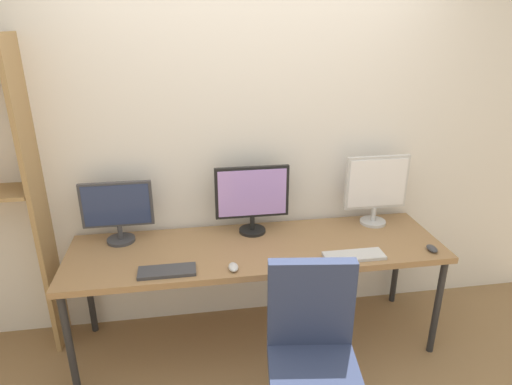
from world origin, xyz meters
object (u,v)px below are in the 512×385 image
(monitor_center, at_px, (252,196))
(keyboard_left, at_px, (167,271))
(office_chair, at_px, (311,375))
(monitor_right, at_px, (376,187))
(mouse_right_side, at_px, (233,267))
(mouse_left_side, at_px, (432,249))
(keyboard_right, at_px, (354,256))
(desk, at_px, (257,253))
(monitor_left, at_px, (117,209))

(monitor_center, relative_size, keyboard_left, 1.50)
(monitor_center, bearing_deg, office_chair, -81.25)
(monitor_right, height_order, mouse_right_side, monitor_right)
(office_chair, bearing_deg, mouse_left_side, 30.77)
(keyboard_right, distance_m, mouse_right_side, 0.74)
(keyboard_right, bearing_deg, office_chair, -126.62)
(keyboard_left, xyz_separation_m, mouse_left_side, (1.63, -0.00, 0.01))
(desk, relative_size, mouse_left_side, 24.74)
(desk, height_order, monitor_right, monitor_right)
(monitor_right, xyz_separation_m, mouse_left_side, (0.20, -0.44, -0.26))
(monitor_right, bearing_deg, desk, -166.25)
(monitor_center, xyz_separation_m, keyboard_left, (-0.56, -0.44, -0.25))
(keyboard_left, height_order, mouse_right_side, mouse_right_side)
(monitor_right, bearing_deg, mouse_right_side, -155.99)
(desk, height_order, mouse_right_side, mouse_right_side)
(office_chair, distance_m, mouse_left_side, 1.13)
(desk, relative_size, monitor_right, 4.80)
(monitor_right, height_order, keyboard_left, monitor_right)
(monitor_right, height_order, mouse_left_side, monitor_right)
(monitor_left, relative_size, monitor_center, 0.91)
(office_chair, xyz_separation_m, keyboard_right, (0.41, 0.55, 0.35))
(monitor_left, bearing_deg, office_chair, -44.17)
(desk, distance_m, monitor_right, 0.95)
(keyboard_left, bearing_deg, mouse_left_side, -0.06)
(office_chair, xyz_separation_m, monitor_center, (-0.15, 0.99, 0.60))
(monitor_left, height_order, monitor_center, monitor_center)
(mouse_left_side, bearing_deg, mouse_right_side, -178.94)
(desk, relative_size, monitor_left, 5.32)
(desk, bearing_deg, monitor_right, 13.75)
(keyboard_left, height_order, mouse_left_side, mouse_left_side)
(keyboard_left, height_order, keyboard_right, same)
(monitor_left, relative_size, keyboard_right, 1.20)
(keyboard_left, xyz_separation_m, mouse_right_side, (0.38, -0.03, 0.01))
(office_chair, relative_size, monitor_center, 2.01)
(monitor_center, relative_size, mouse_left_side, 5.12)
(monitor_left, height_order, mouse_left_side, monitor_left)
(mouse_left_side, bearing_deg, keyboard_left, 179.94)
(office_chair, xyz_separation_m, monitor_right, (0.71, 0.99, 0.61))
(keyboard_left, bearing_deg, mouse_right_side, -3.79)
(monitor_left, bearing_deg, monitor_right, 0.00)
(monitor_right, bearing_deg, keyboard_right, -124.80)
(mouse_left_side, bearing_deg, office_chair, -149.23)
(office_chair, xyz_separation_m, keyboard_left, (-0.71, 0.55, 0.35))
(office_chair, relative_size, keyboard_left, 3.02)
(monitor_center, height_order, keyboard_left, monitor_center)
(office_chair, distance_m, monitor_left, 1.53)
(desk, bearing_deg, office_chair, -78.92)
(keyboard_left, bearing_deg, desk, 22.33)
(keyboard_right, height_order, mouse_right_side, mouse_right_side)
(office_chair, relative_size, mouse_right_side, 10.31)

